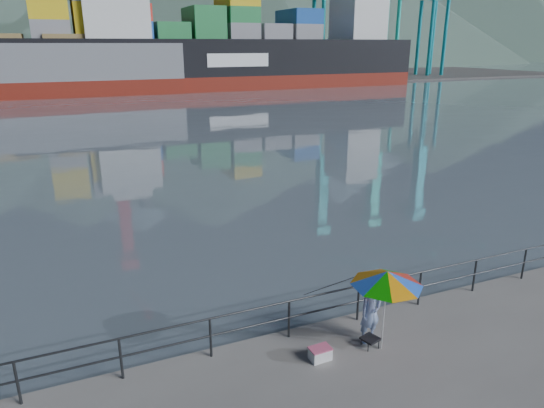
% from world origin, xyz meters
% --- Properties ---
extents(harbor_water, '(500.00, 280.00, 0.00)m').
position_xyz_m(harbor_water, '(0.00, 130.00, 0.00)').
color(harbor_water, slate).
rests_on(harbor_water, ground).
extents(far_dock, '(200.00, 40.00, 0.40)m').
position_xyz_m(far_dock, '(10.00, 93.00, 0.00)').
color(far_dock, '#514F4C').
rests_on(far_dock, ground).
extents(guardrail, '(22.00, 0.06, 1.03)m').
position_xyz_m(guardrail, '(0.00, 1.70, 0.52)').
color(guardrail, '#2D3033').
rests_on(guardrail, ground).
extents(container_stacks, '(58.00, 5.40, 7.80)m').
position_xyz_m(container_stacks, '(37.30, 93.46, 3.08)').
color(container_stacks, red).
rests_on(container_stacks, ground).
extents(fisherman, '(0.63, 0.45, 1.62)m').
position_xyz_m(fisherman, '(2.74, 0.79, 0.81)').
color(fisherman, navy).
rests_on(fisherman, ground).
extents(beach_umbrella, '(2.10, 2.10, 2.04)m').
position_xyz_m(beach_umbrella, '(2.84, 0.39, 1.87)').
color(beach_umbrella, white).
rests_on(beach_umbrella, ground).
extents(folding_stool, '(0.47, 0.47, 0.25)m').
position_xyz_m(folding_stool, '(2.62, 0.55, 0.13)').
color(folding_stool, black).
rests_on(folding_stool, ground).
extents(cooler_bag, '(0.49, 0.34, 0.28)m').
position_xyz_m(cooler_bag, '(1.28, 0.59, 0.14)').
color(cooler_bag, silver).
rests_on(cooler_bag, ground).
extents(fishing_rod, '(0.57, 1.69, 1.25)m').
position_xyz_m(fishing_rod, '(2.34, 2.16, 0.00)').
color(fishing_rod, black).
rests_on(fishing_rod, ground).
extents(bulk_carrier, '(48.36, 8.37, 14.50)m').
position_xyz_m(bulk_carrier, '(-8.37, 70.03, 4.17)').
color(bulk_carrier, maroon).
rests_on(bulk_carrier, ground).
extents(container_ship, '(65.47, 10.91, 18.10)m').
position_xyz_m(container_ship, '(24.26, 71.84, 5.79)').
color(container_ship, maroon).
rests_on(container_ship, ground).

